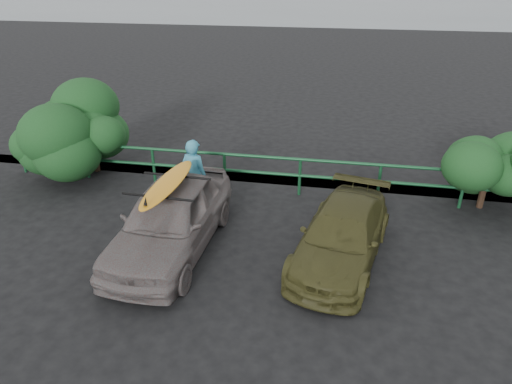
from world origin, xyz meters
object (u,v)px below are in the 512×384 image
olive_vehicle (342,236)px  man (195,176)px  guardrail (262,174)px  sedan (171,218)px  surfboard (168,183)px

olive_vehicle → man: size_ratio=2.05×
guardrail → olive_vehicle: (2.12, -2.74, 0.03)m
sedan → guardrail: bearing=67.3°
sedan → man: (-0.00, 1.69, 0.20)m
olive_vehicle → man: bearing=170.2°
sedan → olive_vehicle: bearing=6.4°
surfboard → sedan: bearing=0.0°
sedan → olive_vehicle: sedan is taller
sedan → surfboard: 0.81m
olive_vehicle → sedan: bearing=-163.5°
sedan → surfboard: surfboard is taller
guardrail → surfboard: size_ratio=5.81×
guardrail → olive_vehicle: size_ratio=3.72×
olive_vehicle → man: 3.83m
guardrail → olive_vehicle: bearing=-52.3°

